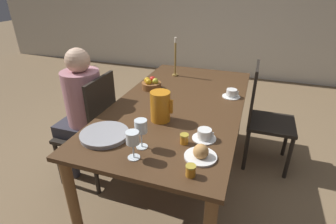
{
  "coord_description": "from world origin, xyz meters",
  "views": [
    {
      "loc": [
        0.54,
        -1.86,
        1.65
      ],
      "look_at": [
        0.0,
        -0.28,
        0.8
      ],
      "focal_mm": 28.0,
      "sensor_mm": 36.0,
      "label": 1
    }
  ],
  "objects_px": {
    "jam_jar_amber": "(191,170)",
    "jam_jar_red": "(184,138)",
    "wine_glass_juice": "(133,139)",
    "person_seated": "(82,106)",
    "red_pitcher": "(160,106)",
    "serving_tray": "(105,135)",
    "wine_glass_water": "(141,128)",
    "fruit_bowl": "(151,84)",
    "chair_opposite": "(263,115)",
    "teacup_near_person": "(204,135)",
    "candlestick_tall": "(175,61)",
    "teacup_across": "(231,94)",
    "chair_person_side": "(93,129)",
    "bread_plate": "(201,153)"
  },
  "relations": [
    {
      "from": "chair_opposite",
      "to": "chair_person_side",
      "type": "bearing_deg",
      "value": -61.76
    },
    {
      "from": "person_seated",
      "to": "jam_jar_amber",
      "type": "bearing_deg",
      "value": -118.56
    },
    {
      "from": "wine_glass_juice",
      "to": "jam_jar_red",
      "type": "height_order",
      "value": "wine_glass_juice"
    },
    {
      "from": "fruit_bowl",
      "to": "candlestick_tall",
      "type": "bearing_deg",
      "value": 76.97
    },
    {
      "from": "teacup_across",
      "to": "jam_jar_red",
      "type": "distance_m",
      "value": 0.83
    },
    {
      "from": "chair_opposite",
      "to": "jam_jar_red",
      "type": "distance_m",
      "value": 1.17
    },
    {
      "from": "wine_glass_juice",
      "to": "fruit_bowl",
      "type": "distance_m",
      "value": 1.04
    },
    {
      "from": "serving_tray",
      "to": "jam_jar_red",
      "type": "relative_size",
      "value": 4.86
    },
    {
      "from": "serving_tray",
      "to": "jam_jar_red",
      "type": "bearing_deg",
      "value": 10.5
    },
    {
      "from": "candlestick_tall",
      "to": "bread_plate",
      "type": "bearing_deg",
      "value": -66.48
    },
    {
      "from": "teacup_near_person",
      "to": "candlestick_tall",
      "type": "relative_size",
      "value": 0.39
    },
    {
      "from": "chair_person_side",
      "to": "jam_jar_red",
      "type": "relative_size",
      "value": 15.4
    },
    {
      "from": "wine_glass_juice",
      "to": "person_seated",
      "type": "bearing_deg",
      "value": 143.63
    },
    {
      "from": "chair_opposite",
      "to": "candlestick_tall",
      "type": "height_order",
      "value": "candlestick_tall"
    },
    {
      "from": "red_pitcher",
      "to": "jam_jar_amber",
      "type": "xyz_separation_m",
      "value": [
        0.35,
        -0.5,
        -0.07
      ]
    },
    {
      "from": "person_seated",
      "to": "wine_glass_juice",
      "type": "height_order",
      "value": "person_seated"
    },
    {
      "from": "teacup_near_person",
      "to": "serving_tray",
      "type": "bearing_deg",
      "value": -163.33
    },
    {
      "from": "teacup_across",
      "to": "jam_jar_amber",
      "type": "bearing_deg",
      "value": -93.92
    },
    {
      "from": "teacup_across",
      "to": "chair_person_side",
      "type": "bearing_deg",
      "value": -154.25
    },
    {
      "from": "chair_opposite",
      "to": "teacup_near_person",
      "type": "relative_size",
      "value": 6.49
    },
    {
      "from": "jam_jar_amber",
      "to": "teacup_near_person",
      "type": "bearing_deg",
      "value": 90.95
    },
    {
      "from": "jam_jar_amber",
      "to": "jam_jar_red",
      "type": "bearing_deg",
      "value": 112.16
    },
    {
      "from": "bread_plate",
      "to": "fruit_bowl",
      "type": "xyz_separation_m",
      "value": [
        -0.65,
        0.87,
        0.01
      ]
    },
    {
      "from": "chair_person_side",
      "to": "teacup_across",
      "type": "distance_m",
      "value": 1.21
    },
    {
      "from": "wine_glass_water",
      "to": "jam_jar_red",
      "type": "distance_m",
      "value": 0.28
    },
    {
      "from": "red_pitcher",
      "to": "candlestick_tall",
      "type": "xyz_separation_m",
      "value": [
        -0.19,
        0.95,
        0.05
      ]
    },
    {
      "from": "teacup_near_person",
      "to": "red_pitcher",
      "type": "bearing_deg",
      "value": 157.54
    },
    {
      "from": "fruit_bowl",
      "to": "wine_glass_juice",
      "type": "bearing_deg",
      "value": -73.16
    },
    {
      "from": "person_seated",
      "to": "candlestick_tall",
      "type": "xyz_separation_m",
      "value": [
        0.54,
        0.86,
        0.2
      ]
    },
    {
      "from": "teacup_near_person",
      "to": "bread_plate",
      "type": "distance_m",
      "value": 0.2
    },
    {
      "from": "serving_tray",
      "to": "chair_person_side",
      "type": "bearing_deg",
      "value": 134.33
    },
    {
      "from": "teacup_near_person",
      "to": "serving_tray",
      "type": "height_order",
      "value": "teacup_near_person"
    },
    {
      "from": "teacup_across",
      "to": "jam_jar_red",
      "type": "bearing_deg",
      "value": -102.9
    },
    {
      "from": "teacup_near_person",
      "to": "jam_jar_red",
      "type": "bearing_deg",
      "value": -139.97
    },
    {
      "from": "wine_glass_water",
      "to": "person_seated",
      "type": "bearing_deg",
      "value": 149.59
    },
    {
      "from": "person_seated",
      "to": "teacup_near_person",
      "type": "height_order",
      "value": "person_seated"
    },
    {
      "from": "red_pitcher",
      "to": "fruit_bowl",
      "type": "height_order",
      "value": "red_pitcher"
    },
    {
      "from": "jam_jar_amber",
      "to": "fruit_bowl",
      "type": "relative_size",
      "value": 0.36
    },
    {
      "from": "serving_tray",
      "to": "person_seated",
      "type": "bearing_deg",
      "value": 139.19
    },
    {
      "from": "chair_opposite",
      "to": "serving_tray",
      "type": "distance_m",
      "value": 1.51
    },
    {
      "from": "jam_jar_amber",
      "to": "red_pitcher",
      "type": "bearing_deg",
      "value": 124.89
    },
    {
      "from": "chair_person_side",
      "to": "person_seated",
      "type": "xyz_separation_m",
      "value": [
        -0.09,
        0.02,
        0.19
      ]
    },
    {
      "from": "wine_glass_juice",
      "to": "chair_person_side",
      "type": "bearing_deg",
      "value": 140.94
    },
    {
      "from": "fruit_bowl",
      "to": "jam_jar_amber",
      "type": "bearing_deg",
      "value": -58.33
    },
    {
      "from": "bread_plate",
      "to": "teacup_across",
      "type": "bearing_deg",
      "value": 86.28
    },
    {
      "from": "candlestick_tall",
      "to": "teacup_across",
      "type": "bearing_deg",
      "value": -30.72
    },
    {
      "from": "wine_glass_juice",
      "to": "candlestick_tall",
      "type": "xyz_separation_m",
      "value": [
        -0.21,
        1.41,
        0.03
      ]
    },
    {
      "from": "jam_jar_amber",
      "to": "candlestick_tall",
      "type": "height_order",
      "value": "candlestick_tall"
    },
    {
      "from": "serving_tray",
      "to": "candlestick_tall",
      "type": "relative_size",
      "value": 0.8
    },
    {
      "from": "wine_glass_juice",
      "to": "teacup_across",
      "type": "xyz_separation_m",
      "value": [
        0.41,
        1.04,
        -0.09
      ]
    }
  ]
}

